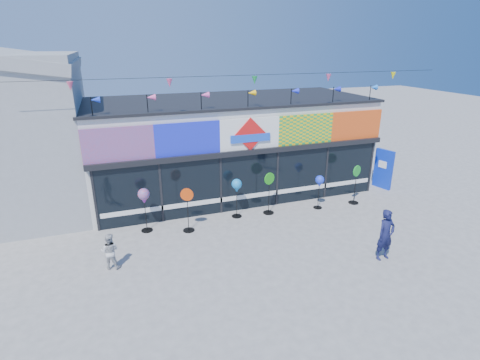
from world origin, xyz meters
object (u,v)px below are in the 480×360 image
spinner_0 (144,197)px  adult_man (386,235)px  spinner_1 (188,209)px  child (110,251)px  spinner_2 (237,187)px  spinner_4 (320,182)px  blue_sign (383,169)px  spinner_5 (355,183)px  spinner_3 (269,192)px

spinner_0 → adult_man: bearing=-32.7°
spinner_1 → child: size_ratio=1.45×
spinner_2 → adult_man: bearing=-52.7°
child → spinner_2: bearing=-137.1°
spinner_1 → spinner_2: bearing=14.9°
spinner_1 → spinner_4: size_ratio=1.17×
adult_man → child: adult_man is taller
blue_sign → spinner_1: (-9.40, -1.24, -0.05)m
spinner_5 → spinner_1: bearing=-178.9°
spinner_0 → spinner_1: bearing=-19.5°
spinner_3 → blue_sign: bearing=7.7°
spinner_3 → child: 6.31m
adult_man → child: bearing=159.7°
spinner_4 → spinner_5: spinner_5 is taller
blue_sign → spinner_0: blue_sign is taller
blue_sign → spinner_0: (-10.81, -0.74, 0.39)m
spinner_4 → spinner_5: 1.70m
blue_sign → spinner_0: 10.85m
spinner_1 → spinner_5: spinner_5 is taller
spinner_0 → spinner_2: bearing=0.6°
spinner_0 → spinner_3: 4.74m
blue_sign → child: bearing=177.1°
blue_sign → spinner_2: 7.42m
blue_sign → spinner_5: (-2.31, -1.11, -0.03)m
spinner_0 → spinner_1: spinner_1 is taller
spinner_1 → child: 3.12m
spinner_3 → child: size_ratio=1.50×
spinner_1 → child: (-2.68, -1.56, -0.30)m
adult_man → spinner_4: bearing=84.7°
spinner_2 → spinner_3: spinner_3 is taller
spinner_2 → spinner_5: bearing=-4.6°
blue_sign → adult_man: size_ratio=1.11×
spinner_2 → child: bearing=-155.9°
spinner_0 → child: 2.53m
spinner_1 → child: spinner_1 is taller
spinner_3 → spinner_4: spinner_3 is taller
spinner_2 → spinner_5: spinner_5 is taller
spinner_0 → spinner_2: spinner_0 is taller
child → spinner_3: bearing=-142.9°
spinner_3 → adult_man: spinner_3 is taller
spinner_1 → spinner_4: 5.42m
child → adult_man: bearing=-177.0°
spinner_4 → spinner_2: bearing=174.3°
spinner_4 → adult_man: (-0.06, -4.04, -0.30)m
spinner_2 → adult_man: 5.51m
blue_sign → child: 12.40m
spinner_5 → adult_man: bearing=-113.8°
blue_sign → spinner_4: 4.13m
spinner_0 → spinner_1: 1.56m
blue_sign → spinner_0: bearing=167.9°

